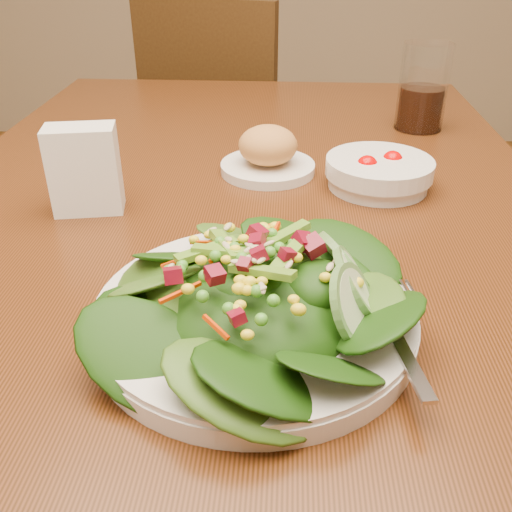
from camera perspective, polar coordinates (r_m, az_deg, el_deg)
name	(u,v)px	position (r m, az deg, el deg)	size (l,w,h in m)	color
dining_table	(237,271)	(0.82, -1.93, -1.54)	(0.90, 1.40, 0.75)	#582913
chair_far	(226,145)	(1.79, -3.05, 11.02)	(0.53, 0.53, 0.92)	#3D270F
salad_plate	(266,298)	(0.53, 1.00, -4.17)	(0.31, 0.31, 0.09)	white
bread_plate	(268,154)	(0.88, 1.19, 10.17)	(0.14, 0.14, 0.07)	white
tomato_bowl	(379,172)	(0.85, 12.17, 8.17)	(0.15, 0.15, 0.05)	white
drinking_glass	(422,93)	(1.11, 16.29, 15.35)	(0.09, 0.09, 0.15)	silver
napkin_holder	(84,167)	(0.78, -16.80, 8.47)	(0.10, 0.06, 0.11)	white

